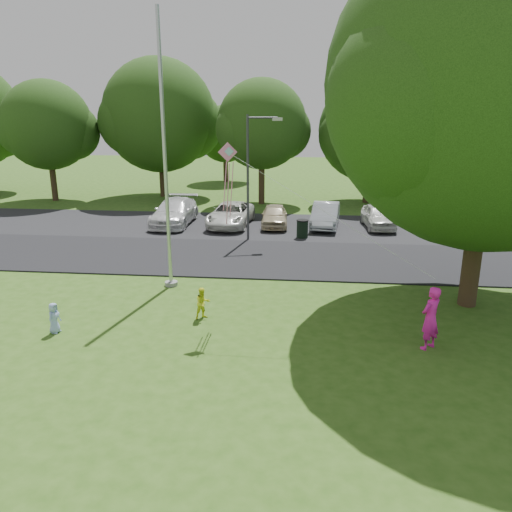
# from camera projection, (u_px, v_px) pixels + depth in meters

# --- Properties ---
(ground) EXTENTS (120.00, 120.00, 0.00)m
(ground) POSITION_uv_depth(u_px,v_px,m) (244.00, 348.00, 14.39)
(ground) COLOR #2F5616
(ground) RESTS_ON ground
(park_road) EXTENTS (60.00, 6.00, 0.06)m
(park_road) POSITION_uv_depth(u_px,v_px,m) (268.00, 258.00, 22.97)
(park_road) COLOR black
(park_road) RESTS_ON ground
(parking_strip) EXTENTS (42.00, 7.00, 0.06)m
(parking_strip) POSITION_uv_depth(u_px,v_px,m) (277.00, 226.00, 29.18)
(parking_strip) COLOR black
(parking_strip) RESTS_ON ground
(flagpole) EXTENTS (0.50, 0.50, 10.00)m
(flagpole) POSITION_uv_depth(u_px,v_px,m) (166.00, 179.00, 18.32)
(flagpole) COLOR #B7BABF
(flagpole) RESTS_ON ground
(street_lamp) EXTENTS (1.77, 0.61, 6.38)m
(street_lamp) POSITION_uv_depth(u_px,v_px,m) (253.00, 167.00, 25.16)
(street_lamp) COLOR #3F3F44
(street_lamp) RESTS_ON ground
(trash_can) EXTENTS (0.64, 0.64, 1.01)m
(trash_can) POSITION_uv_depth(u_px,v_px,m) (302.00, 229.00, 26.43)
(trash_can) COLOR black
(trash_can) RESTS_ON ground
(big_tree) EXTENTS (11.07, 10.55, 12.66)m
(big_tree) POSITION_uv_depth(u_px,v_px,m) (492.00, 94.00, 15.53)
(big_tree) COLOR #332316
(big_tree) RESTS_ON ground
(tree_row) EXTENTS (64.35, 11.94, 10.88)m
(tree_row) POSITION_uv_depth(u_px,v_px,m) (307.00, 122.00, 35.74)
(tree_row) COLOR #332316
(tree_row) RESTS_ON ground
(horizon_trees) EXTENTS (77.46, 7.20, 7.02)m
(horizon_trees) POSITION_uv_depth(u_px,v_px,m) (335.00, 136.00, 45.10)
(horizon_trees) COLOR #332316
(horizon_trees) RESTS_ON ground
(parked_cars) EXTENTS (13.82, 5.11, 1.48)m
(parked_cars) POSITION_uv_depth(u_px,v_px,m) (256.00, 214.00, 29.05)
(parked_cars) COLOR silver
(parked_cars) RESTS_ON ground
(woman) EXTENTS (0.81, 0.79, 1.88)m
(woman) POSITION_uv_depth(u_px,v_px,m) (430.00, 318.00, 14.13)
(woman) COLOR #F520AD
(woman) RESTS_ON ground
(child_yellow) EXTENTS (0.65, 0.63, 1.06)m
(child_yellow) POSITION_uv_depth(u_px,v_px,m) (203.00, 303.00, 16.31)
(child_yellow) COLOR yellow
(child_yellow) RESTS_ON ground
(child_blue) EXTENTS (0.38, 0.52, 0.97)m
(child_blue) POSITION_uv_depth(u_px,v_px,m) (54.00, 318.00, 15.27)
(child_blue) COLOR #9DB4F1
(child_blue) RESTS_ON ground
(kite) EXTENTS (6.33, 2.09, 3.54)m
(kite) POSITION_uv_depth(u_px,v_px,m) (233.00, 169.00, 15.28)
(kite) COLOR pink
(kite) RESTS_ON ground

